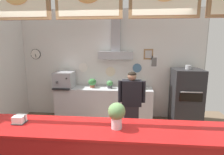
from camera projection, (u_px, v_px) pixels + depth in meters
The scene contains 11 objects.
back_wall_assembly at pixel (110, 61), 4.96m from camera, with size 5.13×2.87×3.01m.
back_prep_counter at pixel (104, 104), 5.00m from camera, with size 2.59×0.55×0.91m.
pizza_oven at pixel (186, 98), 4.63m from camera, with size 0.70×0.73×1.56m.
shop_worker at pixel (131, 107), 3.67m from camera, with size 0.54×0.23×1.55m.
espresso_machine at pixel (64, 80), 4.95m from camera, with size 0.50×0.57×0.43m.
potted_rosemary at pixel (110, 84), 4.87m from camera, with size 0.17×0.17×0.21m.
potted_oregano at pixel (127, 85), 4.84m from camera, with size 0.17×0.17×0.20m.
potted_basil at pixel (92, 83), 4.94m from camera, with size 0.21×0.21×0.25m.
potted_thyme at pixel (141, 84), 4.79m from camera, with size 0.19×0.19×0.23m.
napkin_holder at pixel (19, 120), 2.42m from camera, with size 0.17×0.16×0.12m.
basil_vase at pixel (117, 114), 2.25m from camera, with size 0.22×0.22×0.33m.
Camera 1 is at (0.51, -2.34, 2.09)m, focal length 29.32 mm.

